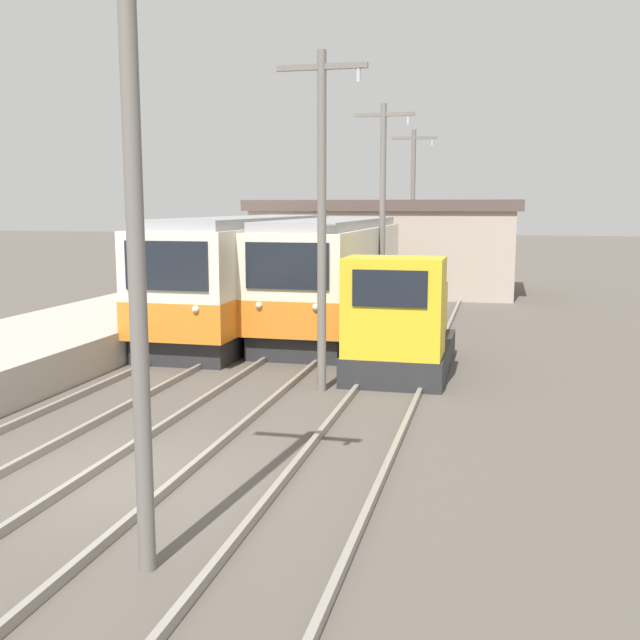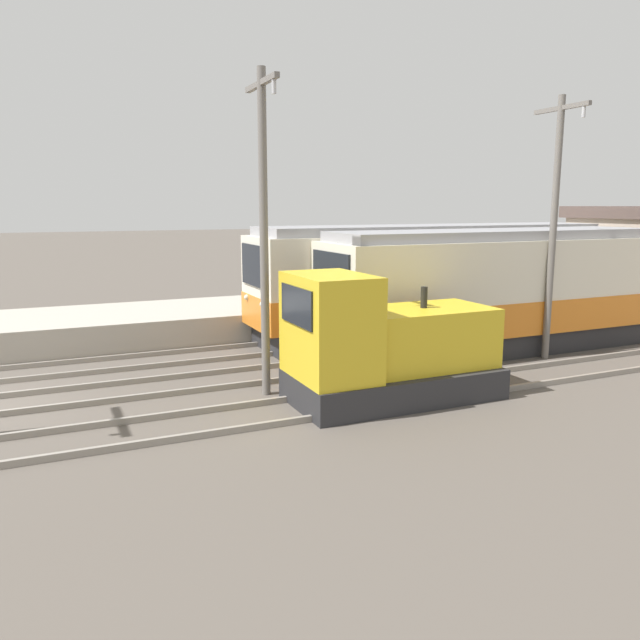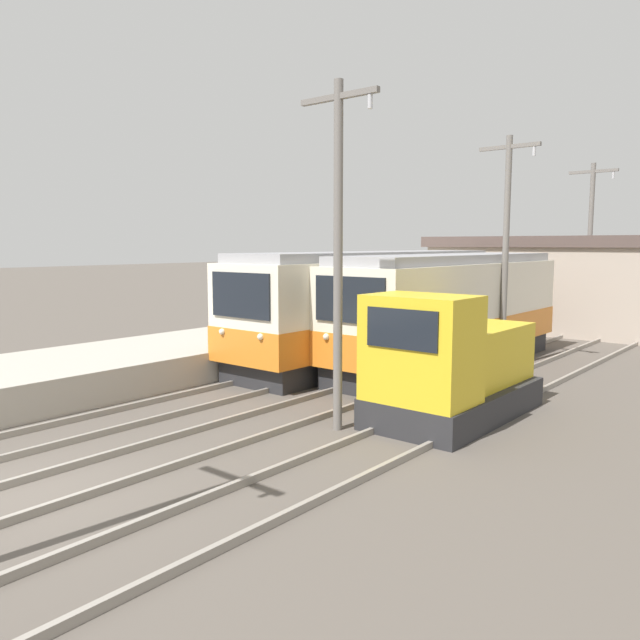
% 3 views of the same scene
% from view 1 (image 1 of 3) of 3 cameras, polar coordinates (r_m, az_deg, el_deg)
% --- Properties ---
extents(ground_plane, '(200.00, 200.00, 0.00)m').
position_cam_1_polar(ground_plane, '(12.18, -14.87, -11.67)').
color(ground_plane, '#564F47').
extents(track_center, '(1.54, 60.00, 0.14)m').
position_cam_1_polar(track_center, '(12.06, -14.03, -11.48)').
color(track_center, gray).
rests_on(track_center, ground).
extents(track_right, '(1.54, 60.00, 0.14)m').
position_cam_1_polar(track_right, '(11.06, 0.26, -13.10)').
color(track_right, gray).
rests_on(track_right, ground).
extents(commuter_train_left, '(2.84, 13.12, 3.81)m').
position_cam_1_polar(commuter_train_left, '(25.32, -5.33, 3.20)').
color(commuter_train_left, '#28282B').
rests_on(commuter_train_left, ground).
extents(commuter_train_center, '(2.84, 11.26, 3.74)m').
position_cam_1_polar(commuter_train_center, '(24.87, 1.03, 3.07)').
color(commuter_train_center, '#28282B').
rests_on(commuter_train_center, ground).
extents(shunting_locomotive, '(2.40, 4.89, 3.00)m').
position_cam_1_polar(shunting_locomotive, '(18.93, 6.21, -0.37)').
color(shunting_locomotive, '#28282B').
rests_on(shunting_locomotive, ground).
extents(catenary_mast_near, '(2.00, 0.20, 7.47)m').
position_cam_1_polar(catenary_mast_near, '(8.39, -13.89, 7.62)').
color(catenary_mast_near, slate).
rests_on(catenary_mast_near, ground).
extents(catenary_mast_mid, '(2.00, 0.20, 7.47)m').
position_cam_1_polar(catenary_mast_mid, '(16.64, 0.16, 8.30)').
color(catenary_mast_mid, slate).
rests_on(catenary_mast_mid, ground).
extents(catenary_mast_far, '(2.00, 0.20, 7.47)m').
position_cam_1_polar(catenary_mast_far, '(25.21, 4.80, 8.41)').
color(catenary_mast_far, slate).
rests_on(catenary_mast_far, ground).
extents(catenary_mast_distant, '(2.00, 0.20, 7.47)m').
position_cam_1_polar(catenary_mast_distant, '(33.87, 7.08, 8.45)').
color(catenary_mast_distant, slate).
rests_on(catenary_mast_distant, ground).
extents(station_building, '(12.60, 6.30, 4.43)m').
position_cam_1_polar(station_building, '(36.45, 5.09, 5.63)').
color(station_building, '#AD9E8E').
rests_on(station_building, ground).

